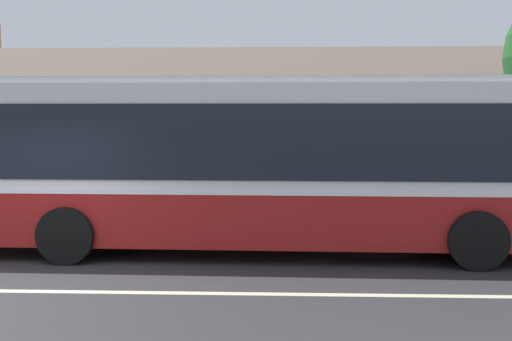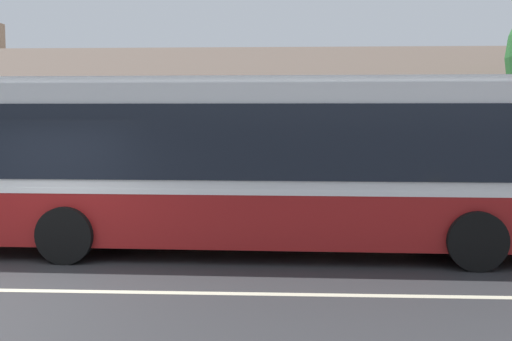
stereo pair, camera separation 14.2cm
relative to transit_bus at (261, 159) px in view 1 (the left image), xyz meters
name	(u,v)px [view 1 (the left image)]	position (x,y,z in m)	size (l,w,h in m)	color
ground_plane	(15,291)	(-3.52, -2.90, -1.74)	(300.00, 300.00, 0.00)	#2D2D30
sidewalk_far	(118,219)	(-3.52, 3.10, -1.66)	(60.00, 3.00, 0.15)	#9E9E99
lane_divider_stripe	(15,291)	(-3.52, -2.90, -1.73)	(60.00, 0.16, 0.01)	beige
community_building	(164,137)	(-3.78, 10.51, 0.01)	(24.85, 10.24, 5.88)	tan
transit_bus	(261,159)	(0.00, 0.00, 0.00)	(12.06, 2.94, 3.23)	maroon
bench_down_street	(156,200)	(-2.54, 2.78, -1.18)	(1.57, 0.51, 0.94)	#4C4C4C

